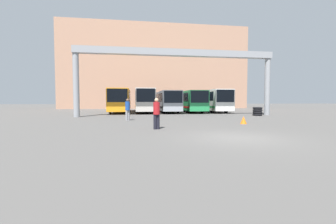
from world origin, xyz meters
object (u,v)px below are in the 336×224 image
Objects in this scene: bus_slot_2 at (166,100)px; bus_slot_0 at (120,99)px; pedestrian_mid_left at (157,113)px; tire_stack at (257,111)px; bus_slot_3 at (189,100)px; traffic_cone at (244,120)px; pedestrian_near_left at (128,109)px; bus_slot_1 at (144,99)px; bus_slot_4 at (211,100)px.

bus_slot_0 is at bearing -179.25° from bus_slot_2.
pedestrian_mid_left is (-3.36, -19.53, -0.73)m from bus_slot_2.
bus_slot_0 is 18.20m from tire_stack.
traffic_cone is (-0.12, -17.25, -1.45)m from bus_slot_3.
pedestrian_near_left is (1.40, -13.27, -0.85)m from bus_slot_0.
bus_slot_2 is 13.07m from tire_stack.
bus_slot_1 reaches higher than bus_slot_4.
pedestrian_near_left reaches higher than tire_stack.
bus_slot_0 is 0.98× the size of bus_slot_1.
bus_slot_4 is at bearing 103.99° from tire_stack.
pedestrian_mid_left is 6.92m from traffic_cone.
bus_slot_4 is (13.26, -0.29, -0.02)m from bus_slot_0.
tire_stack is (14.13, 3.87, -0.51)m from pedestrian_near_left.
traffic_cone is at bearing -90.39° from bus_slot_3.
tire_stack is at bearing -31.19° from bus_slot_0.
traffic_cone is 0.53× the size of tire_stack.
tire_stack reaches higher than traffic_cone.
bus_slot_3 is 3.32m from bus_slot_4.
bus_slot_1 is 18.71m from traffic_cone.
bus_slot_2 is 1.07× the size of bus_slot_4.
traffic_cone is (6.55, 2.11, -0.70)m from pedestrian_mid_left.
bus_slot_0 reaches higher than pedestrian_mid_left.
bus_slot_4 reaches higher than traffic_cone.
bus_slot_1 reaches higher than bus_slot_0.
pedestrian_near_left is at bearing -164.70° from tire_stack.
bus_slot_3 is at bearing 89.61° from traffic_cone.
bus_slot_2 is at bearing -0.91° from bus_slot_1.
pedestrian_mid_left is (3.27, -19.44, -0.86)m from bus_slot_0.
bus_slot_0 is 21.17× the size of traffic_cone.
bus_slot_0 is 13.37m from pedestrian_near_left.
traffic_cone is at bearing -125.72° from tire_stack.
bus_slot_0 is at bearing 178.73° from bus_slot_4.
bus_slot_1 is at bearing 142.01° from tire_stack.
tire_stack is at bearing -59.07° from bus_slot_3.
pedestrian_mid_left is at bearing -109.02° from bus_slot_3.
pedestrian_mid_left is at bearing -99.61° from pedestrian_near_left.
bus_slot_0 is 19.98m from traffic_cone.
bus_slot_1 is at bearing 110.44° from traffic_cone.
bus_slot_4 is at bearing -3.30° from bus_slot_2.
tire_stack is at bearing -76.01° from bus_slot_4.
tire_stack is (2.27, -9.11, -1.34)m from bus_slot_4.
bus_slot_3 is at bearing 30.56° from pedestrian_near_left.
bus_slot_4 is at bearing 54.63° from pedestrian_mid_left.
bus_slot_1 is 6.64m from bus_slot_3.
bus_slot_0 is at bearing 69.53° from pedestrian_near_left.
bus_slot_3 is 1.04× the size of bus_slot_4.
tire_stack is (15.53, -9.40, -1.36)m from bus_slot_0.
bus_slot_4 is at bearing 78.60° from traffic_cone.
bus_slot_4 is 21.61m from pedestrian_mid_left.
bus_slot_1 reaches higher than tire_stack.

